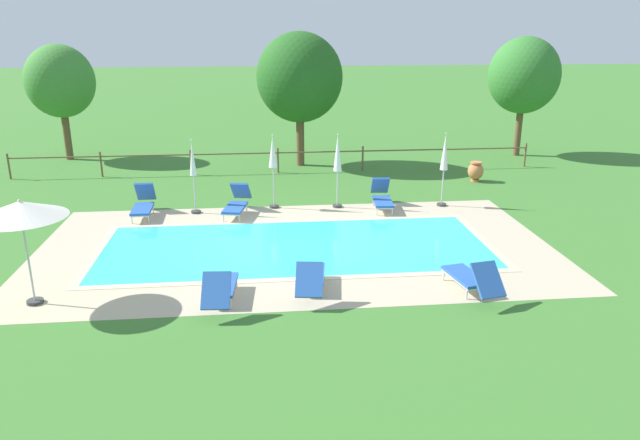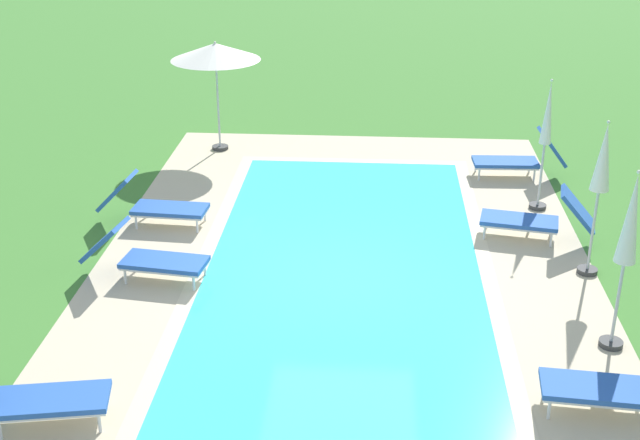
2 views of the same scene
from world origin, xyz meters
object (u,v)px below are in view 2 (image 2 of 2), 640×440
patio_umbrella_open_by_bench (215,52)px  patio_umbrella_closed_row_mid_west (546,128)px  sun_lounger_north_near_steps (536,218)px  sun_lounger_north_end (147,256)px  sun_lounger_north_far (622,385)px  sun_lounger_south_near_corner (519,158)px  patio_umbrella_closed_row_mid_east (602,169)px  sun_lounger_south_mid (155,204)px  sun_lounger_north_mid (26,396)px  patio_umbrella_closed_row_west (629,231)px

patio_umbrella_open_by_bench → patio_umbrella_closed_row_mid_west: patio_umbrella_closed_row_mid_west is taller
sun_lounger_north_near_steps → sun_lounger_north_end: 6.52m
patio_umbrella_open_by_bench → sun_lounger_north_end: bearing=-0.2°
sun_lounger_north_end → patio_umbrella_closed_row_mid_west: size_ratio=0.81×
sun_lounger_north_far → sun_lounger_south_near_corner: sun_lounger_south_near_corner is taller
patio_umbrella_open_by_bench → patio_umbrella_closed_row_mid_east: bearing=51.1°
patio_umbrella_open_by_bench → sun_lounger_south_mid: bearing=-5.8°
sun_lounger_north_mid → sun_lounger_south_near_corner: size_ratio=1.07×
sun_lounger_north_near_steps → patio_umbrella_closed_row_west: patio_umbrella_closed_row_west is taller
sun_lounger_north_mid → patio_umbrella_open_by_bench: (-9.85, 0.48, 1.79)m
sun_lounger_north_end → patio_umbrella_open_by_bench: 6.44m
sun_lounger_north_near_steps → sun_lounger_south_mid: (-0.16, -6.63, -0.00)m
sun_lounger_south_mid → sun_lounger_north_mid: bearing=-0.6°
sun_lounger_south_near_corner → sun_lounger_north_mid: bearing=-38.6°
patio_umbrella_open_by_bench → patio_umbrella_closed_row_mid_west: size_ratio=0.98×
patio_umbrella_closed_row_west → sun_lounger_south_mid: bearing=-116.5°
sun_lounger_south_near_corner → sun_lounger_north_near_steps: bearing=-2.9°
sun_lounger_north_mid → patio_umbrella_closed_row_west: patio_umbrella_closed_row_west is taller
sun_lounger_north_far → patio_umbrella_open_by_bench: (-9.17, -6.41, 1.78)m
patio_umbrella_open_by_bench → sun_lounger_north_near_steps: bearing=55.3°
sun_lounger_north_near_steps → sun_lounger_north_mid: bearing=-50.3°
sun_lounger_south_near_corner → patio_umbrella_open_by_bench: bearing=-101.4°
sun_lounger_north_far → patio_umbrella_closed_row_mid_west: bearing=179.1°
patio_umbrella_open_by_bench → sun_lounger_south_near_corner: bearing=78.6°
sun_lounger_north_mid → sun_lounger_north_end: (-3.67, 0.45, -0.00)m
sun_lounger_north_near_steps → patio_umbrella_open_by_bench: patio_umbrella_open_by_bench is taller
sun_lounger_north_end → sun_lounger_south_mid: size_ratio=1.02×
sun_lounger_north_end → patio_umbrella_closed_row_mid_east: (-0.65, 6.87, 1.37)m
sun_lounger_north_end → sun_lounger_south_near_corner: sun_lounger_south_near_corner is taller
sun_lounger_south_near_corner → sun_lounger_north_far: bearing=0.3°
sun_lounger_north_mid → patio_umbrella_open_by_bench: 10.03m
patio_umbrella_closed_row_mid_east → sun_lounger_south_near_corner: bearing=-173.6°
sun_lounger_north_far → sun_lounger_south_mid: sun_lounger_north_far is taller
sun_lounger_north_end → patio_umbrella_closed_row_mid_east: patio_umbrella_closed_row_mid_east is taller
sun_lounger_south_near_corner → patio_umbrella_closed_row_mid_east: patio_umbrella_closed_row_mid_east is taller
sun_lounger_north_end → sun_lounger_north_mid: bearing=-7.0°
sun_lounger_south_mid → sun_lounger_north_end: bearing=10.9°
patio_umbrella_closed_row_west → sun_lounger_south_near_corner: bearing=-177.1°
sun_lounger_north_near_steps → patio_umbrella_open_by_bench: bearing=-124.7°
sun_lounger_south_mid → patio_umbrella_closed_row_mid_east: bearing=79.1°
patio_umbrella_closed_row_mid_west → sun_lounger_north_far: bearing=-0.9°
patio_umbrella_open_by_bench → patio_umbrella_closed_row_west: 10.20m
patio_umbrella_closed_row_mid_west → sun_lounger_south_near_corner: bearing=-175.3°
sun_lounger_north_near_steps → patio_umbrella_closed_row_mid_east: bearing=27.2°
sun_lounger_north_mid → sun_lounger_south_near_corner: (-8.57, 6.85, 0.01)m
sun_lounger_south_mid → patio_umbrella_closed_row_mid_east: patio_umbrella_closed_row_mid_east is taller
sun_lounger_north_near_steps → sun_lounger_north_end: (1.88, -6.24, -0.01)m
patio_umbrella_closed_row_west → patio_umbrella_closed_row_mid_east: patio_umbrella_closed_row_west is taller
sun_lounger_south_near_corner → patio_umbrella_closed_row_west: 6.54m
sun_lounger_south_near_corner → sun_lounger_south_mid: (2.86, -6.79, -0.01)m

